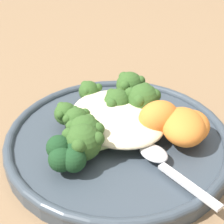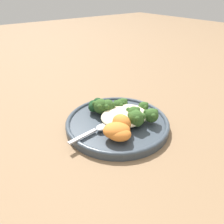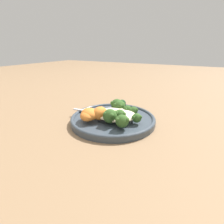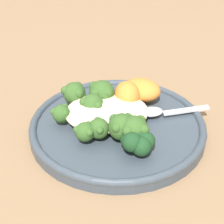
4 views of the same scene
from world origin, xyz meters
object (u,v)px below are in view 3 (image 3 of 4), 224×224
(sweet_potato_chunk_0, at_px, (100,113))
(sweet_potato_chunk_1, at_px, (90,114))
(broccoli_stalk_2, at_px, (118,115))
(kale_tuft, at_px, (119,104))
(quinoa_mound, at_px, (115,115))
(spoon, at_px, (94,112))
(broccoli_stalk_7, at_px, (116,106))
(broccoli_stalk_1, at_px, (118,119))
(broccoli_stalk_6, at_px, (117,108))
(broccoli_stalk_0, at_px, (110,116))
(broccoli_stalk_5, at_px, (123,111))
(broccoli_stalk_4, at_px, (124,112))
(sweet_potato_chunk_2, at_px, (88,116))
(plate, at_px, (113,119))
(broccoli_stalk_3, at_px, (126,117))

(sweet_potato_chunk_0, bearing_deg, sweet_potato_chunk_1, 28.69)
(broccoli_stalk_2, xyz_separation_m, kale_tuft, (0.04, -0.09, -0.00))
(quinoa_mound, distance_m, spoon, 0.09)
(broccoli_stalk_2, relative_size, broccoli_stalk_7, 0.90)
(broccoli_stalk_1, bearing_deg, broccoli_stalk_6, 153.05)
(broccoli_stalk_0, bearing_deg, broccoli_stalk_1, 42.70)
(broccoli_stalk_1, relative_size, broccoli_stalk_5, 1.53)
(broccoli_stalk_4, xyz_separation_m, kale_tuft, (0.04, -0.05, 0.00))
(broccoli_stalk_6, relative_size, sweet_potato_chunk_0, 1.93)
(broccoli_stalk_2, distance_m, sweet_potato_chunk_0, 0.05)
(sweet_potato_chunk_2, relative_size, kale_tuft, 1.16)
(sweet_potato_chunk_1, xyz_separation_m, sweet_potato_chunk_2, (0.00, 0.01, -0.00))
(broccoli_stalk_1, distance_m, sweet_potato_chunk_1, 0.09)
(broccoli_stalk_6, bearing_deg, broccoli_stalk_2, -133.42)
(quinoa_mound, bearing_deg, plate, -42.91)
(broccoli_stalk_7, distance_m, sweet_potato_chunk_0, 0.09)
(plate, distance_m, broccoli_stalk_1, 0.07)
(broccoli_stalk_1, relative_size, broccoli_stalk_7, 1.06)
(sweet_potato_chunk_1, bearing_deg, broccoli_stalk_4, -133.84)
(plate, height_order, sweet_potato_chunk_1, sweet_potato_chunk_1)
(quinoa_mound, distance_m, broccoli_stalk_0, 0.03)
(quinoa_mound, bearing_deg, sweet_potato_chunk_2, 38.86)
(broccoli_stalk_5, relative_size, sweet_potato_chunk_1, 1.18)
(sweet_potato_chunk_0, distance_m, sweet_potato_chunk_1, 0.03)
(plate, xyz_separation_m, sweet_potato_chunk_0, (0.02, 0.04, 0.03))
(plate, bearing_deg, kale_tuft, -78.04)
(kale_tuft, bearing_deg, spoon, 55.85)
(broccoli_stalk_0, height_order, broccoli_stalk_2, broccoli_stalk_0)
(broccoli_stalk_4, xyz_separation_m, broccoli_stalk_5, (0.00, -0.00, 0.00))
(broccoli_stalk_0, height_order, kale_tuft, broccoli_stalk_0)
(quinoa_mound, distance_m, sweet_potato_chunk_0, 0.05)
(broccoli_stalk_3, distance_m, broccoli_stalk_6, 0.07)
(broccoli_stalk_4, bearing_deg, broccoli_stalk_1, -113.65)
(sweet_potato_chunk_0, relative_size, kale_tuft, 1.05)
(quinoa_mound, bearing_deg, kale_tuft, -70.53)
(plate, xyz_separation_m, broccoli_stalk_5, (-0.02, -0.03, 0.02))
(broccoli_stalk_4, height_order, spoon, broccoli_stalk_4)
(quinoa_mound, distance_m, sweet_potato_chunk_2, 0.08)
(plate, height_order, kale_tuft, kale_tuft)
(quinoa_mound, relative_size, sweet_potato_chunk_2, 2.29)
(plate, distance_m, sweet_potato_chunk_1, 0.08)
(broccoli_stalk_2, bearing_deg, spoon, -173.37)
(sweet_potato_chunk_2, height_order, spoon, sweet_potato_chunk_2)
(sweet_potato_chunk_2, bearing_deg, sweet_potato_chunk_0, -138.67)
(broccoli_stalk_6, bearing_deg, kale_tuft, 35.96)
(broccoli_stalk_2, bearing_deg, broccoli_stalk_4, 104.76)
(broccoli_stalk_6, bearing_deg, broccoli_stalk_3, -111.34)
(sweet_potato_chunk_1, bearing_deg, broccoli_stalk_3, -155.62)
(broccoli_stalk_6, distance_m, spoon, 0.08)
(broccoli_stalk_6, bearing_deg, broccoli_stalk_1, -132.82)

